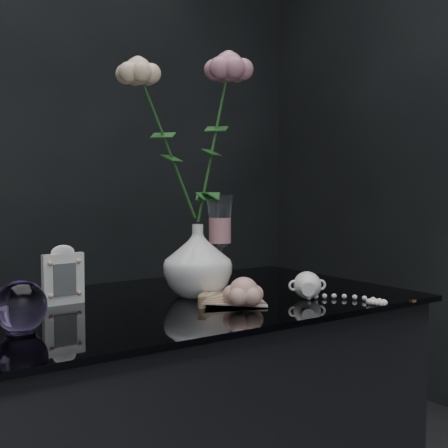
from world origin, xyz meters
TOP-DOWN VIEW (x-y plane):
  - vase at (0.09, 0.06)m, footprint 0.19×0.19m
  - wine_glass at (0.20, 0.15)m, footprint 0.07×0.07m
  - picture_frame at (-0.18, 0.14)m, footprint 0.09×0.07m
  - paperweight at (-0.33, -0.04)m, footprint 0.09×0.09m
  - paper_fan at (0.02, -0.05)m, footprint 0.29×0.24m
  - loose_rose at (0.09, -0.09)m, footprint 0.17×0.20m
  - pearl_jar at (0.26, -0.09)m, footprint 0.28×0.28m
  - roses at (0.08, 0.06)m, footprint 0.31×0.11m

SIDE VIEW (x-z plane):
  - paper_fan at x=0.02m, z-range 0.76..0.79m
  - pearl_jar at x=0.26m, z-range 0.76..0.82m
  - loose_rose at x=0.09m, z-range 0.76..0.82m
  - paperweight at x=-0.33m, z-range 0.76..0.85m
  - picture_frame at x=-0.18m, z-range 0.76..0.88m
  - vase at x=0.09m, z-range 0.76..0.92m
  - wine_glass at x=0.20m, z-range 0.76..0.98m
  - roses at x=0.08m, z-range 0.91..1.34m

